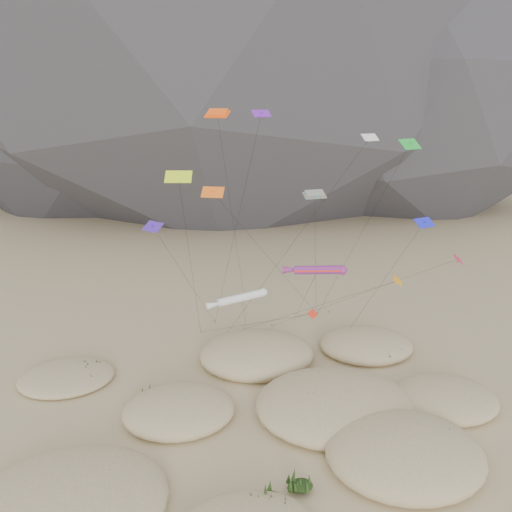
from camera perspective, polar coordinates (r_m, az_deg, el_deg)
The scene contains 9 objects.
ground at distance 49.11m, azimuth 4.42°, elevation -19.59°, with size 500.00×500.00×0.00m, color #CCB789.
dunes at distance 50.68m, azimuth 2.95°, elevation -17.24°, with size 49.84×36.52×3.94m.
dune_grass at distance 51.12m, azimuth 3.78°, elevation -16.78°, with size 40.54×25.50×1.43m.
kite_stakes at distance 69.70m, azimuth 2.34°, elevation -7.68°, with size 19.04×7.52×0.30m.
rainbow_tube_kite at distance 54.57m, azimuth 6.87°, elevation -1.59°, with size 6.71×14.56×12.74m.
white_tube_kite at distance 55.08m, azimuth -1.98°, elevation -4.86°, with size 7.01×12.10×9.45m.
orange_parafoil at distance 54.74m, azimuth -4.41°, elevation 15.59°, with size 5.60×12.18×28.78m.
multi_parafoil at distance 53.11m, azimuth 6.73°, elevation 6.78°, with size 5.85×15.90×20.63m.
delta_kites at distance 52.08m, azimuth 5.57°, elevation 5.67°, with size 35.49×21.63×28.63m.
Camera 1 is at (-8.33, -38.58, 29.23)m, focal length 35.00 mm.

